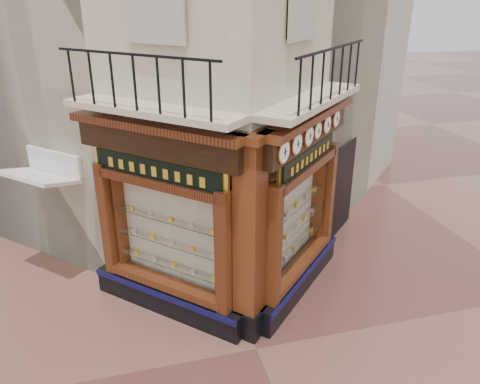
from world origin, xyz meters
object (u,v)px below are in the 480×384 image
object	(u,v)px
signboard_left	(156,170)
signboard_right	(308,157)
corner_pilaster	(250,243)
clock_e	(327,124)
clock_a	(283,152)
clock_b	(296,144)
clock_d	(317,130)
awning	(56,274)
clock_f	(336,119)
clock_c	(308,136)

from	to	relation	value
signboard_left	signboard_right	size ratio (longest dim) A/B	1.15
corner_pilaster	clock_e	xyz separation A→B (m)	(1.97, 1.37, 1.67)
corner_pilaster	clock_a	distance (m)	1.76
clock_b	clock_d	distance (m)	0.98
clock_b	signboard_right	world-z (taller)	clock_b
clock_d	awning	bearing A→B (deg)	113.91
clock_f	signboard_right	size ratio (longest dim) A/B	0.20
clock_f	awning	world-z (taller)	clock_f
clock_a	clock_b	world-z (taller)	clock_a
clock_c	signboard_left	xyz separation A→B (m)	(-2.77, 0.31, -0.52)
clock_d	clock_f	world-z (taller)	clock_f
awning	signboard_left	distance (m)	4.41
signboard_right	awning	bearing A→B (deg)	113.43
awning	signboard_left	world-z (taller)	signboard_left
corner_pilaster	clock_f	xyz separation A→B (m)	(2.36, 1.75, 1.67)
corner_pilaster	clock_b	size ratio (longest dim) A/B	9.73
corner_pilaster	clock_d	xyz separation A→B (m)	(1.61, 1.01, 1.67)
corner_pilaster	clock_d	bearing A→B (deg)	-12.99
corner_pilaster	clock_b	xyz separation A→B (m)	(0.92, 0.32, 1.67)
clock_d	clock_f	distance (m)	1.05
clock_a	clock_e	world-z (taller)	clock_a
clock_f	signboard_right	world-z (taller)	clock_f
clock_a	clock_e	size ratio (longest dim) A/B	1.08
awning	corner_pilaster	bearing A→B (deg)	-174.15
clock_e	clock_f	distance (m)	0.54
clock_e	awning	size ratio (longest dim) A/B	0.23
clock_c	clock_e	xyz separation A→B (m)	(0.67, 0.67, -0.00)
clock_f	clock_a	bearing A→B (deg)	-180.00
clock_c	clock_d	distance (m)	0.43
clock_a	awning	distance (m)	6.48
corner_pilaster	awning	distance (m)	5.27
clock_f	signboard_left	bearing A→B (deg)	145.95
clock_c	signboard_left	distance (m)	2.83
corner_pilaster	clock_a	world-z (taller)	corner_pilaster
clock_a	awning	size ratio (longest dim) A/B	0.25
clock_a	clock_d	bearing A→B (deg)	0.00
clock_c	signboard_right	distance (m)	0.63
clock_c	clock_f	size ratio (longest dim) A/B	1.08
clock_e	corner_pilaster	bearing A→B (deg)	169.76
clock_d	signboard_right	distance (m)	0.54
clock_b	signboard_left	world-z (taller)	clock_b
clock_f	awning	xyz separation A→B (m)	(-6.16, 1.34, -3.62)
clock_a	signboard_left	distance (m)	2.33
clock_c	signboard_right	size ratio (longest dim) A/B	0.21
awning	signboard_right	world-z (taller)	signboard_right
clock_c	signboard_right	world-z (taller)	clock_c
clock_a	clock_c	distance (m)	1.07
corner_pilaster	signboard_right	bearing A→B (deg)	-10.25
clock_e	signboard_left	size ratio (longest dim) A/B	0.17
clock_a	clock_f	xyz separation A→B (m)	(1.81, 1.81, 0.00)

